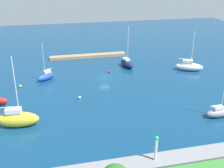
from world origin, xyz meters
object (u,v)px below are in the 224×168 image
Objects in this scene: sailboat_white_near_pier at (189,66)px; sailboat_yellow_far_south at (18,119)px; pier_dock at (88,56)px; mooring_buoy_white at (79,97)px; mooring_buoy_yellow at (20,86)px; sailboat_navy_outer_mooring at (127,63)px; sailboat_gray_off_beacon at (219,112)px; sailboat_blue_mid_basin at (46,76)px; mooring_buoy_red at (109,71)px; harbor_beacon at (156,146)px.

sailboat_yellow_far_south reaches higher than sailboat_white_near_pier.
sailboat_white_near_pier reaches higher than pier_dock.
mooring_buoy_white is 15.51m from mooring_buoy_yellow.
pier_dock is 30.58m from sailboat_white_near_pier.
sailboat_navy_outer_mooring is 0.90× the size of sailboat_yellow_far_south.
mooring_buoy_white is at bearing 44.10° from sailboat_yellow_far_south.
sailboat_gray_off_beacon is 35.75m from sailboat_yellow_far_south.
mooring_buoy_yellow is at bearing 145.29° from sailboat_gray_off_beacon.
sailboat_blue_mid_basin reaches higher than pier_dock.
pier_dock is at bearing -133.08° from mooring_buoy_yellow.
sailboat_navy_outer_mooring is 22.61m from sailboat_blue_mid_basin.
sailboat_blue_mid_basin is at bearing 6.38° from mooring_buoy_red.
sailboat_yellow_far_south reaches higher than mooring_buoy_red.
sailboat_navy_outer_mooring is (15.34, -6.72, -0.18)m from sailboat_white_near_pier.
pier_dock is at bearing 109.63° from sailboat_gray_off_beacon.
sailboat_blue_mid_basin is at bearing -69.03° from harbor_beacon.
sailboat_navy_outer_mooring is (-9.12, 11.63, 0.62)m from pier_dock.
mooring_buoy_red reaches higher than mooring_buoy_yellow.
sailboat_gray_off_beacon is 27.46m from mooring_buoy_white.
sailboat_yellow_far_south reaches higher than mooring_buoy_yellow.
sailboat_yellow_far_south is 17.90m from mooring_buoy_yellow.
mooring_buoy_red is at bearing 54.66° from sailboat_yellow_far_south.
pier_dock is 41.90m from sailboat_yellow_far_south.
sailboat_white_near_pier is at bearing 71.61° from sailboat_gray_off_beacon.
mooring_buoy_yellow is (36.38, -22.72, -0.65)m from sailboat_gray_off_beacon.
sailboat_white_near_pier is (-24.46, 18.34, 0.80)m from pier_dock.
mooring_buoy_yellow is (18.78, 20.08, -0.11)m from pier_dock.
harbor_beacon reaches higher than mooring_buoy_white.
sailboat_gray_off_beacon is at bearing -147.80° from harbor_beacon.
sailboat_yellow_far_south is 20.47× the size of mooring_buoy_yellow.
sailboat_navy_outer_mooring reaches higher than harbor_beacon.
sailboat_yellow_far_south is (4.92, 21.16, 0.51)m from sailboat_blue_mid_basin.
sailboat_white_near_pier reaches higher than mooring_buoy_white.
mooring_buoy_red is (-3.29, 14.94, -0.10)m from pier_dock.
mooring_buoy_yellow is (0.96, -17.83, -1.20)m from sailboat_yellow_far_south.
pier_dock is 2.48× the size of sailboat_blue_mid_basin.
sailboat_blue_mid_basin is at bearing 52.41° from pier_dock.
harbor_beacon is 6.19× the size of mooring_buoy_white.
mooring_buoy_yellow is (27.90, 8.45, -0.72)m from sailboat_navy_outer_mooring.
sailboat_gray_off_beacon is 15.72× the size of mooring_buoy_white.
mooring_buoy_white is (7.36, -23.94, -3.05)m from harbor_beacon.
sailboat_gray_off_beacon is at bearing 150.47° from mooring_buoy_white.
sailboat_yellow_far_south reaches higher than harbor_beacon.
sailboat_gray_off_beacon is 25.40m from sailboat_white_near_pier.
pier_dock is 38.05× the size of mooring_buoy_yellow.
mooring_buoy_white is (-11.53, -8.65, -1.21)m from sailboat_yellow_far_south.
sailboat_gray_off_beacon is 32.30m from sailboat_navy_outer_mooring.
mooring_buoy_red reaches higher than mooring_buoy_white.
pier_dock is at bearing -77.60° from mooring_buoy_red.
sailboat_white_near_pier is at bearing 143.13° from pier_dock.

